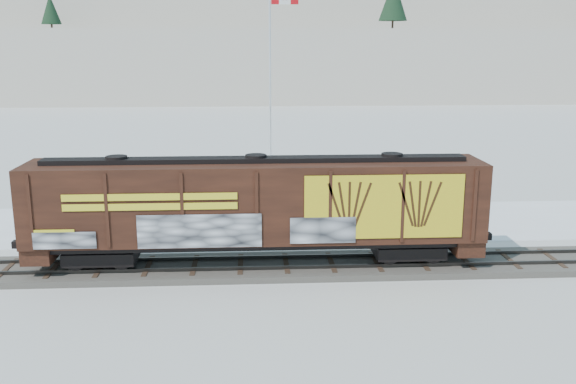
{
  "coord_description": "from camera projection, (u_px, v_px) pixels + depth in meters",
  "views": [
    {
      "loc": [
        -3.47,
        -26.66,
        9.71
      ],
      "look_at": [
        -1.74,
        3.0,
        2.81
      ],
      "focal_mm": 40.0,
      "sensor_mm": 36.0,
      "label": 1
    }
  ],
  "objects": [
    {
      "name": "parking_strip",
      "position": [
        315.0,
        222.0,
        35.6
      ],
      "size": [
        40.0,
        8.0,
        0.03
      ],
      "primitive_type": "cube",
      "color": "white",
      "rests_on": "ground"
    },
    {
      "name": "hopper_railcar",
      "position": [
        256.0,
        204.0,
        27.44
      ],
      "size": [
        19.34,
        3.06,
        4.6
      ],
      "color": "black",
      "rests_on": "rail_track"
    },
    {
      "name": "car_white",
      "position": [
        333.0,
        218.0,
        33.71
      ],
      "size": [
        4.55,
        2.6,
        1.42
      ],
      "primitive_type": "imported",
      "rotation": [
        0.0,
        0.0,
        1.3
      ],
      "color": "white",
      "rests_on": "parking_strip"
    },
    {
      "name": "car_dark",
      "position": [
        342.0,
        211.0,
        34.92
      ],
      "size": [
        5.37,
        2.41,
        1.53
      ],
      "primitive_type": "imported",
      "rotation": [
        0.0,
        0.0,
        1.52
      ],
      "color": "black",
      "rests_on": "parking_strip"
    },
    {
      "name": "rail_track",
      "position": [
        331.0,
        265.0,
        28.28
      ],
      "size": [
        50.0,
        3.4,
        0.43
      ],
      "color": "#59544C",
      "rests_on": "ground"
    },
    {
      "name": "flagpole",
      "position": [
        272.0,
        115.0,
        42.54
      ],
      "size": [
        2.3,
        0.9,
        13.34
      ],
      "color": "silver",
      "rests_on": "ground"
    },
    {
      "name": "hillside",
      "position": [
        263.0,
        24.0,
        161.0
      ],
      "size": [
        360.0,
        110.0,
        93.0
      ],
      "color": "white",
      "rests_on": "ground"
    },
    {
      "name": "car_silver",
      "position": [
        236.0,
        212.0,
        35.06
      ],
      "size": [
        4.18,
        2.64,
        1.33
      ],
      "primitive_type": "imported",
      "rotation": [
        0.0,
        0.0,
        1.27
      ],
      "color": "#ADAFB5",
      "rests_on": "parking_strip"
    },
    {
      "name": "ground",
      "position": [
        331.0,
        269.0,
        28.31
      ],
      "size": [
        500.0,
        500.0,
        0.0
      ],
      "primitive_type": "plane",
      "color": "white",
      "rests_on": "ground"
    }
  ]
}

